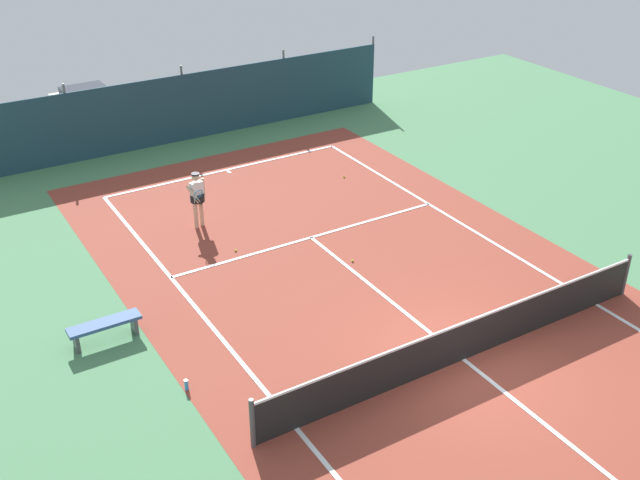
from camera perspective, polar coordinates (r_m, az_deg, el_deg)
ground_plane at (r=16.85m, az=10.60°, el=-8.73°), size 36.00×36.00×0.00m
court_surface at (r=16.85m, az=10.60°, el=-8.72°), size 11.02×26.60×0.01m
tennis_net at (r=16.55m, az=10.76°, el=-7.32°), size 10.12×0.10×1.10m
back_fence at (r=28.64m, az=-10.29°, el=8.93°), size 16.30×0.98×2.70m
tennis_player at (r=21.62m, az=-9.12°, el=3.25°), size 0.58×0.82×1.64m
tennis_ball_near_player at (r=20.03m, az=2.43°, el=-1.55°), size 0.07×0.07×0.07m
tennis_ball_midcourt at (r=24.86m, az=1.80°, el=4.73°), size 0.07×0.07×0.07m
tennis_ball_by_sideline at (r=20.61m, az=-6.30°, el=-0.77°), size 0.07×0.07×0.07m
parked_car at (r=29.44m, az=-16.74°, el=9.08°), size 2.11×4.25×1.68m
courtside_bench at (r=17.55m, az=-15.73°, el=-6.20°), size 1.60×0.40×0.49m
water_bottle at (r=15.95m, az=-9.91°, el=-10.57°), size 0.08×0.08×0.24m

